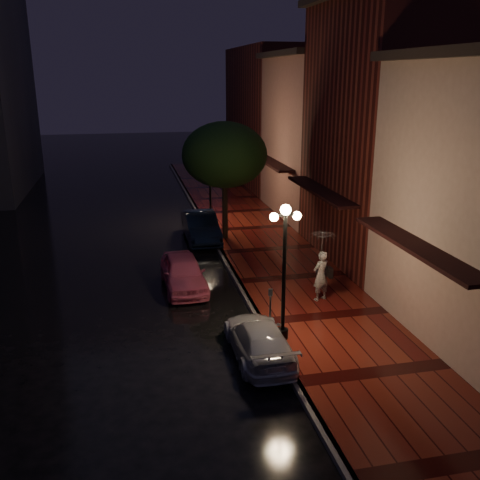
{
  "coord_description": "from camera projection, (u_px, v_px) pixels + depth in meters",
  "views": [
    {
      "loc": [
        -4.17,
        -19.51,
        8.08
      ],
      "look_at": [
        0.39,
        1.5,
        1.4
      ],
      "focal_mm": 40.0,
      "sensor_mm": 36.0,
      "label": 1
    }
  ],
  "objects": [
    {
      "name": "sidewalk",
      "position": [
        292.0,
        279.0,
        21.88
      ],
      "size": [
        4.5,
        60.0,
        0.15
      ],
      "primitive_type": "cube",
      "color": "#420D0B",
      "rests_on": "ground"
    },
    {
      "name": "storefront_mid",
      "position": [
        387.0,
        137.0,
        23.1
      ],
      "size": [
        5.0,
        8.0,
        11.0
      ],
      "primitive_type": "cube",
      "color": "#511914",
      "rests_on": "ground"
    },
    {
      "name": "silver_car",
      "position": [
        259.0,
        340.0,
        15.81
      ],
      "size": [
        1.6,
        3.93,
        1.14
      ],
      "primitive_type": "imported",
      "rotation": [
        0.0,
        0.0,
        3.14
      ],
      "color": "#AFB0B7",
      "rests_on": "ground"
    },
    {
      "name": "storefront_extra",
      "position": [
        274.0,
        117.0,
        40.05
      ],
      "size": [
        5.0,
        12.0,
        10.0
      ],
      "primitive_type": "cube",
      "color": "#511914",
      "rests_on": "ground"
    },
    {
      "name": "curb",
      "position": [
        238.0,
        283.0,
        21.43
      ],
      "size": [
        0.25,
        60.0,
        0.15
      ],
      "primitive_type": "cube",
      "color": "#595451",
      "rests_on": "ground"
    },
    {
      "name": "woman_with_umbrella",
      "position": [
        322.0,
        255.0,
        19.15
      ],
      "size": [
        1.09,
        1.11,
        2.62
      ],
      "rotation": [
        0.0,
        0.0,
        3.52
      ],
      "color": "white",
      "rests_on": "sidewalk"
    },
    {
      "name": "parking_meter",
      "position": [
        270.0,
        305.0,
        17.23
      ],
      "size": [
        0.15,
        0.14,
        1.37
      ],
      "rotation": [
        0.0,
        0.0,
        -0.4
      ],
      "color": "black",
      "rests_on": "sidewalk"
    },
    {
      "name": "streetlamp_far",
      "position": [
        210.0,
        179.0,
        29.15
      ],
      "size": [
        0.96,
        0.36,
        4.31
      ],
      "color": "black",
      "rests_on": "sidewalk"
    },
    {
      "name": "street_tree",
      "position": [
        225.0,
        157.0,
        25.9
      ],
      "size": [
        4.16,
        4.16,
        5.8
      ],
      "color": "black",
      "rests_on": "sidewalk"
    },
    {
      "name": "storefront_far",
      "position": [
        320.0,
        139.0,
        30.87
      ],
      "size": [
        5.0,
        8.0,
        9.0
      ],
      "primitive_type": "cube",
      "color": "#8C5951",
      "rests_on": "ground"
    },
    {
      "name": "streetlamp_near",
      "position": [
        284.0,
        265.0,
        16.08
      ],
      "size": [
        0.96,
        0.36,
        4.31
      ],
      "color": "black",
      "rests_on": "sidewalk"
    },
    {
      "name": "ground",
      "position": [
        238.0,
        285.0,
        21.45
      ],
      "size": [
        120.0,
        120.0,
        0.0
      ],
      "primitive_type": "plane",
      "color": "black",
      "rests_on": "ground"
    },
    {
      "name": "navy_car",
      "position": [
        201.0,
        227.0,
        26.95
      ],
      "size": [
        1.56,
        4.39,
        1.44
      ],
      "primitive_type": "imported",
      "rotation": [
        0.0,
        0.0,
        0.01
      ],
      "color": "black",
      "rests_on": "ground"
    },
    {
      "name": "pink_car",
      "position": [
        183.0,
        272.0,
        20.89
      ],
      "size": [
        1.69,
        3.96,
        1.33
      ],
      "primitive_type": "imported",
      "rotation": [
        0.0,
        0.0,
        0.03
      ],
      "color": "#DB5A7D",
      "rests_on": "ground"
    }
  ]
}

